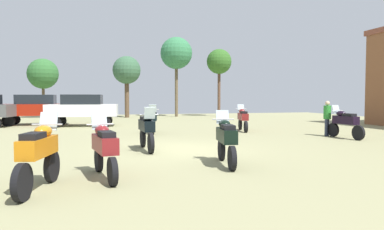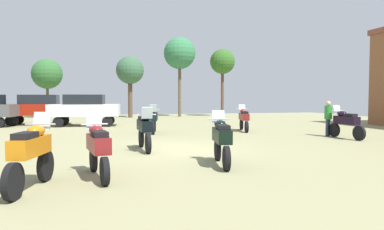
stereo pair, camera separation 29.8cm
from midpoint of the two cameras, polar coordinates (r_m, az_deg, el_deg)
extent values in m
cube|color=gray|center=(12.42, -2.55, -5.63)|extent=(44.00, 52.00, 0.02)
cylinder|color=black|center=(17.38, -5.80, -2.10)|extent=(0.23, 0.66, 0.65)
cylinder|color=black|center=(18.93, -5.61, -1.69)|extent=(0.23, 0.66, 0.65)
cube|color=black|center=(18.12, -5.71, -0.30)|extent=(0.59, 1.37, 0.36)
ellipsoid|color=black|center=(17.81, -5.75, 0.54)|extent=(0.40, 0.53, 0.24)
cube|color=black|center=(18.34, -5.69, 0.48)|extent=(0.39, 0.60, 0.12)
cube|color=silver|center=(17.47, -5.80, 1.09)|extent=(0.38, 0.21, 0.39)
cylinder|color=#B7B7BC|center=(17.57, -5.78, 0.90)|extent=(0.62, 0.14, 0.04)
cylinder|color=black|center=(17.61, 22.46, -2.25)|extent=(0.17, 0.65, 0.64)
cylinder|color=black|center=(16.52, 25.88, -2.65)|extent=(0.17, 0.65, 0.64)
cube|color=black|center=(17.02, 24.15, -0.77)|extent=(0.47, 1.30, 0.36)
ellipsoid|color=black|center=(17.21, 23.52, 0.21)|extent=(0.36, 0.51, 0.24)
cube|color=black|center=(16.84, 24.68, 0.00)|extent=(0.35, 0.58, 0.12)
cube|color=silver|center=(17.45, 22.83, 0.85)|extent=(0.37, 0.18, 0.39)
cylinder|color=#B7B7BC|center=(17.38, 23.04, 0.64)|extent=(0.62, 0.09, 0.04)
cylinder|color=black|center=(20.07, 8.41, -1.52)|extent=(0.24, 0.61, 0.60)
cylinder|color=black|center=(18.47, 9.28, -1.90)|extent=(0.24, 0.61, 0.60)
cube|color=maroon|center=(19.24, 8.84, -0.27)|extent=(0.65, 1.44, 0.36)
ellipsoid|color=maroon|center=(19.53, 8.68, 0.60)|extent=(0.41, 0.54, 0.24)
cube|color=black|center=(18.99, 8.97, 0.41)|extent=(0.41, 0.61, 0.12)
cube|color=silver|center=(19.87, 8.51, 1.16)|extent=(0.38, 0.22, 0.39)
cylinder|color=#B7B7BC|center=(19.77, 8.56, 0.97)|extent=(0.61, 0.17, 0.04)
cylinder|color=black|center=(9.06, -14.75, -6.91)|extent=(0.23, 0.61, 0.60)
cylinder|color=black|center=(7.54, -12.83, -8.85)|extent=(0.23, 0.61, 0.60)
cube|color=maroon|center=(8.22, -13.92, -4.50)|extent=(0.59, 1.37, 0.36)
ellipsoid|color=maroon|center=(8.49, -14.29, -2.38)|extent=(0.40, 0.53, 0.24)
cube|color=black|center=(7.97, -13.65, -3.00)|extent=(0.40, 0.60, 0.12)
cube|color=silver|center=(8.80, -14.67, -1.02)|extent=(0.38, 0.21, 0.39)
cylinder|color=#B7B7BC|center=(8.70, -14.56, -1.46)|extent=(0.62, 0.15, 0.04)
cylinder|color=black|center=(11.53, -6.38, -4.55)|extent=(0.15, 0.68, 0.68)
cylinder|color=black|center=(13.11, -7.57, -3.66)|extent=(0.15, 0.68, 0.68)
cube|color=black|center=(12.27, -7.03, -1.68)|extent=(0.42, 1.39, 0.36)
ellipsoid|color=black|center=(11.95, -6.80, -0.45)|extent=(0.34, 0.49, 0.24)
cube|color=black|center=(12.49, -7.21, -0.49)|extent=(0.32, 0.57, 0.12)
cube|color=silver|center=(11.60, -6.53, 0.34)|extent=(0.37, 0.17, 0.39)
cylinder|color=#B7B7BC|center=(11.70, -6.62, 0.07)|extent=(0.62, 0.06, 0.04)
cylinder|color=black|center=(10.29, 4.98, -5.59)|extent=(0.22, 0.64, 0.62)
cylinder|color=black|center=(8.85, 6.56, -6.98)|extent=(0.22, 0.64, 0.62)
cube|color=black|center=(9.50, 5.73, -3.30)|extent=(0.56, 1.30, 0.36)
ellipsoid|color=black|center=(9.75, 5.44, -1.49)|extent=(0.39, 0.53, 0.24)
cube|color=black|center=(9.26, 5.98, -1.97)|extent=(0.39, 0.60, 0.12)
cube|color=silver|center=(10.05, 5.14, -0.33)|extent=(0.38, 0.21, 0.39)
cylinder|color=#B7B7BC|center=(9.96, 5.23, -0.71)|extent=(0.62, 0.13, 0.04)
cylinder|color=black|center=(8.31, -21.64, -7.62)|extent=(0.26, 0.69, 0.68)
cylinder|color=black|center=(6.98, -25.86, -9.69)|extent=(0.26, 0.69, 0.68)
cube|color=#C77111|center=(7.55, -23.64, -4.70)|extent=(0.62, 1.29, 0.36)
ellipsoid|color=#C77111|center=(7.78, -22.90, -2.40)|extent=(0.41, 0.54, 0.24)
cube|color=black|center=(7.33, -24.32, -3.05)|extent=(0.41, 0.61, 0.12)
cube|color=silver|center=(8.06, -22.11, -0.93)|extent=(0.38, 0.23, 0.39)
cylinder|color=#B7B7BC|center=(7.97, -22.34, -1.40)|extent=(0.61, 0.17, 0.04)
cylinder|color=black|center=(22.91, -20.46, -1.08)|extent=(0.66, 0.29, 0.64)
cylinder|color=black|center=(24.32, -19.70, -0.85)|extent=(0.66, 0.29, 0.64)
cylinder|color=black|center=(22.44, -13.16, -1.05)|extent=(0.66, 0.29, 0.64)
cylinder|color=black|center=(23.87, -12.82, -0.82)|extent=(0.66, 0.29, 0.64)
cube|color=silver|center=(23.30, -16.58, 0.75)|extent=(4.47, 2.25, 0.75)
cube|color=black|center=(23.29, -16.61, 2.43)|extent=(2.52, 1.83, 0.61)
cylinder|color=black|center=(25.17, -26.68, -0.86)|extent=(0.64, 0.23, 0.64)
cylinder|color=black|center=(26.57, -25.93, -0.67)|extent=(0.64, 0.23, 0.64)
cylinder|color=black|center=(24.64, -20.06, -0.81)|extent=(0.64, 0.23, 0.64)
cylinder|color=black|center=(26.06, -19.66, -0.61)|extent=(0.64, 0.23, 0.64)
cube|color=maroon|center=(25.54, -23.14, 0.82)|extent=(4.33, 1.86, 0.75)
cube|color=black|center=(25.53, -23.17, 2.34)|extent=(2.39, 1.62, 0.61)
cylinder|color=black|center=(25.35, -26.99, -0.85)|extent=(0.67, 0.34, 0.64)
cylinder|color=#2E354A|center=(17.86, 21.70, -1.90)|extent=(0.14, 0.14, 0.80)
cylinder|color=#2E354A|center=(17.70, 21.46, -1.94)|extent=(0.14, 0.14, 0.80)
cylinder|color=#2A842E|center=(17.74, 21.62, 0.40)|extent=(0.46, 0.46, 0.64)
sphere|color=tan|center=(17.73, 21.65, 1.77)|extent=(0.22, 0.22, 0.22)
cylinder|color=brown|center=(33.85, -22.08, 2.37)|extent=(0.24, 0.24, 3.31)
sphere|color=#2D602C|center=(33.91, -22.15, 6.17)|extent=(2.65, 2.65, 2.65)
cylinder|color=brown|center=(33.56, -1.75, 4.30)|extent=(0.29, 0.29, 5.33)
sphere|color=#317245|center=(33.80, -1.76, 9.97)|extent=(3.00, 3.00, 3.00)
cylinder|color=brown|center=(32.42, -9.70, 2.89)|extent=(0.40, 0.40, 3.72)
sphere|color=#345B3D|center=(32.51, -9.74, 7.16)|extent=(2.50, 2.50, 2.50)
cylinder|color=brown|center=(34.15, 5.19, 3.76)|extent=(0.28, 0.28, 4.73)
sphere|color=#2F5E21|center=(34.32, 5.21, 8.62)|extent=(2.39, 2.39, 2.39)
camera|label=1|loc=(0.15, -89.48, 0.03)|focal=32.98mm
camera|label=2|loc=(0.15, 90.52, -0.03)|focal=32.98mm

